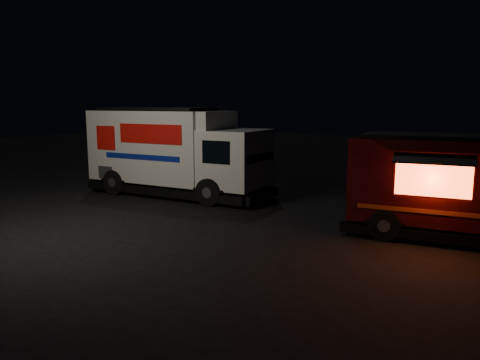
# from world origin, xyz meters

# --- Properties ---
(ground) EXTENTS (80.00, 80.00, 0.00)m
(ground) POSITION_xyz_m (0.00, 0.00, 0.00)
(ground) COLOR black
(ground) RESTS_ON ground
(white_truck) EXTENTS (8.00, 3.75, 3.49)m
(white_truck) POSITION_xyz_m (-2.59, 3.26, 1.74)
(white_truck) COLOR silver
(white_truck) RESTS_ON ground
(red_truck) EXTENTS (6.42, 3.47, 2.83)m
(red_truck) POSITION_xyz_m (7.90, 3.39, 1.42)
(red_truck) COLOR #3B0A0C
(red_truck) RESTS_ON ground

